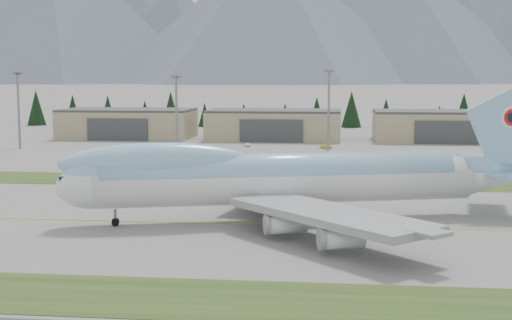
# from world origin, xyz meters

# --- Properties ---
(ground) EXTENTS (7000.00, 7000.00, 0.00)m
(ground) POSITION_xyz_m (0.00, 0.00, 0.00)
(ground) COLOR slate
(ground) RESTS_ON ground
(grass_strip_near) EXTENTS (400.00, 14.00, 0.08)m
(grass_strip_near) POSITION_xyz_m (0.00, -38.00, 0.00)
(grass_strip_near) COLOR #254117
(grass_strip_near) RESTS_ON ground
(grass_strip_far) EXTENTS (400.00, 18.00, 0.08)m
(grass_strip_far) POSITION_xyz_m (0.00, 45.00, 0.00)
(grass_strip_far) COLOR #254117
(grass_strip_far) RESTS_ON ground
(taxiway_line_main) EXTENTS (400.00, 0.40, 0.02)m
(taxiway_line_main) POSITION_xyz_m (0.00, 0.00, 0.00)
(taxiway_line_main) COLOR yellow
(taxiway_line_main) RESTS_ON ground
(boeing_747_freighter) EXTENTS (80.21, 66.74, 21.13)m
(boeing_747_freighter) POSITION_xyz_m (-1.12, 3.50, 6.97)
(boeing_747_freighter) COLOR white
(boeing_747_freighter) RESTS_ON ground
(hangar_left) EXTENTS (48.00, 26.60, 10.80)m
(hangar_left) POSITION_xyz_m (-70.00, 149.90, 5.39)
(hangar_left) COLOR gray
(hangar_left) RESTS_ON ground
(hangar_center) EXTENTS (48.00, 26.60, 10.80)m
(hangar_center) POSITION_xyz_m (-15.00, 149.90, 5.39)
(hangar_center) COLOR gray
(hangar_center) RESTS_ON ground
(hangar_right) EXTENTS (48.00, 26.60, 10.80)m
(hangar_right) POSITION_xyz_m (45.00, 149.90, 5.39)
(hangar_right) COLOR gray
(hangar_right) RESTS_ON ground
(floodlight_masts) EXTENTS (178.45, 10.27, 24.99)m
(floodlight_masts) POSITION_xyz_m (-13.44, 110.52, 16.25)
(floodlight_masts) COLOR slate
(floodlight_masts) RESTS_ON ground
(service_vehicle_a) EXTENTS (2.56, 3.72, 1.18)m
(service_vehicle_a) POSITION_xyz_m (-21.40, 121.60, 0.00)
(service_vehicle_a) COLOR white
(service_vehicle_a) RESTS_ON ground
(service_vehicle_b) EXTENTS (4.13, 1.59, 1.35)m
(service_vehicle_b) POSITION_xyz_m (4.33, 118.01, 0.00)
(service_vehicle_b) COLOR gold
(service_vehicle_b) RESTS_ON ground
(service_vehicle_c) EXTENTS (2.93, 4.48, 1.21)m
(service_vehicle_c) POSITION_xyz_m (66.31, 140.00, 0.00)
(service_vehicle_c) COLOR #ADACB1
(service_vehicle_c) RESTS_ON ground
(conifer_belt) EXTENTS (269.76, 15.14, 16.49)m
(conifer_belt) POSITION_xyz_m (-13.36, 212.15, 7.04)
(conifer_belt) COLOR black
(conifer_belt) RESTS_ON ground
(mountain_ridge_front) EXTENTS (4355.91, 1279.20, 514.17)m
(mountain_ridge_front) POSITION_xyz_m (-140.37, 2203.58, 233.27)
(mountain_ridge_front) COLOR #4D5867
(mountain_ridge_front) RESTS_ON ground
(mountain_ridge_rear) EXTENTS (4495.19, 1040.55, 520.28)m
(mountain_ridge_rear) POSITION_xyz_m (265.99, 2900.00, 255.67)
(mountain_ridge_rear) COLOR #4D5867
(mountain_ridge_rear) RESTS_ON ground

